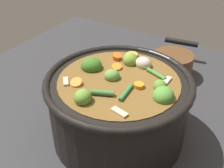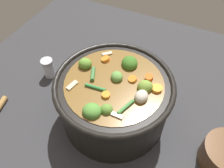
% 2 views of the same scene
% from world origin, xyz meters
% --- Properties ---
extents(ground_plane, '(1.10, 1.10, 0.00)m').
position_xyz_m(ground_plane, '(0.00, 0.00, 0.00)').
color(ground_plane, '#2D2D30').
extents(cooking_pot, '(0.31, 0.31, 0.17)m').
position_xyz_m(cooking_pot, '(0.00, -0.00, 0.08)').
color(cooking_pot, black).
rests_on(cooking_pot, ground_plane).
extents(salt_shaker, '(0.04, 0.04, 0.07)m').
position_xyz_m(salt_shaker, '(-0.27, 0.05, 0.03)').
color(salt_shaker, silver).
rests_on(salt_shaker, ground_plane).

